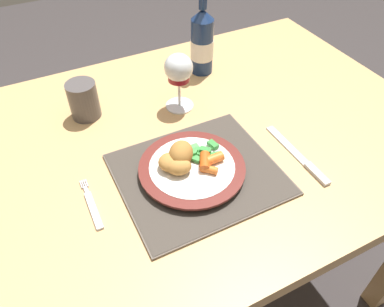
{
  "coord_description": "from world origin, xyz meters",
  "views": [
    {
      "loc": [
        -0.28,
        -0.62,
        1.35
      ],
      "look_at": [
        -0.01,
        -0.1,
        0.78
      ],
      "focal_mm": 35.0,
      "sensor_mm": 36.0,
      "label": 1
    }
  ],
  "objects_px": {
    "fork": "(92,207)",
    "table_knife": "(302,159)",
    "drinking_cup": "(83,99)",
    "bottle": "(202,42)",
    "dinner_plate": "(192,169)",
    "dining_table": "(180,165)",
    "wine_glass": "(179,71)"
  },
  "relations": [
    {
      "from": "fork",
      "to": "table_knife",
      "type": "distance_m",
      "value": 0.47
    },
    {
      "from": "fork",
      "to": "table_knife",
      "type": "relative_size",
      "value": 0.65
    },
    {
      "from": "fork",
      "to": "drinking_cup",
      "type": "bearing_deg",
      "value": 76.59
    },
    {
      "from": "bottle",
      "to": "drinking_cup",
      "type": "distance_m",
      "value": 0.37
    },
    {
      "from": "drinking_cup",
      "to": "dinner_plate",
      "type": "bearing_deg",
      "value": -64.13
    },
    {
      "from": "dining_table",
      "to": "bottle",
      "type": "distance_m",
      "value": 0.36
    },
    {
      "from": "dining_table",
      "to": "dinner_plate",
      "type": "distance_m",
      "value": 0.17
    },
    {
      "from": "dinner_plate",
      "to": "fork",
      "type": "bearing_deg",
      "value": 177.98
    },
    {
      "from": "table_knife",
      "to": "bottle",
      "type": "height_order",
      "value": "bottle"
    },
    {
      "from": "table_knife",
      "to": "fork",
      "type": "bearing_deg",
      "value": 170.08
    },
    {
      "from": "dinner_plate",
      "to": "fork",
      "type": "height_order",
      "value": "dinner_plate"
    },
    {
      "from": "fork",
      "to": "dining_table",
      "type": "bearing_deg",
      "value": 24.57
    },
    {
      "from": "dinner_plate",
      "to": "bottle",
      "type": "height_order",
      "value": "bottle"
    },
    {
      "from": "dining_table",
      "to": "table_knife",
      "type": "xyz_separation_m",
      "value": [
        0.22,
        -0.19,
        0.1
      ]
    },
    {
      "from": "wine_glass",
      "to": "dinner_plate",
      "type": "bearing_deg",
      "value": -109.16
    },
    {
      "from": "table_knife",
      "to": "bottle",
      "type": "bearing_deg",
      "value": 93.53
    },
    {
      "from": "dining_table",
      "to": "table_knife",
      "type": "bearing_deg",
      "value": -41.68
    },
    {
      "from": "dining_table",
      "to": "bottle",
      "type": "relative_size",
      "value": 4.93
    },
    {
      "from": "bottle",
      "to": "drinking_cup",
      "type": "height_order",
      "value": "bottle"
    },
    {
      "from": "table_knife",
      "to": "wine_glass",
      "type": "xyz_separation_m",
      "value": [
        -0.16,
        0.31,
        0.1
      ]
    },
    {
      "from": "wine_glass",
      "to": "fork",
      "type": "bearing_deg",
      "value": -143.06
    },
    {
      "from": "bottle",
      "to": "drinking_cup",
      "type": "relative_size",
      "value": 2.74
    },
    {
      "from": "table_knife",
      "to": "bottle",
      "type": "xyz_separation_m",
      "value": [
        -0.03,
        0.44,
        0.09
      ]
    },
    {
      "from": "dining_table",
      "to": "table_knife",
      "type": "relative_size",
      "value": 6.04
    },
    {
      "from": "bottle",
      "to": "drinking_cup",
      "type": "bearing_deg",
      "value": -171.19
    },
    {
      "from": "table_knife",
      "to": "wine_glass",
      "type": "bearing_deg",
      "value": 117.53
    },
    {
      "from": "wine_glass",
      "to": "bottle",
      "type": "height_order",
      "value": "bottle"
    },
    {
      "from": "fork",
      "to": "table_knife",
      "type": "height_order",
      "value": "table_knife"
    },
    {
      "from": "dinner_plate",
      "to": "bottle",
      "type": "bearing_deg",
      "value": 59.38
    },
    {
      "from": "table_knife",
      "to": "wine_glass",
      "type": "distance_m",
      "value": 0.37
    },
    {
      "from": "dining_table",
      "to": "wine_glass",
      "type": "distance_m",
      "value": 0.24
    },
    {
      "from": "dinner_plate",
      "to": "bottle",
      "type": "xyz_separation_m",
      "value": [
        0.22,
        0.37,
        0.08
      ]
    }
  ]
}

